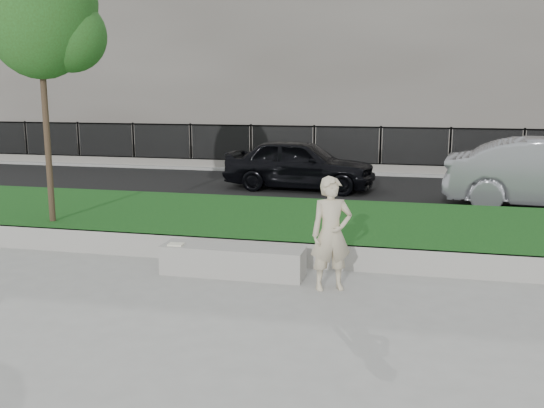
% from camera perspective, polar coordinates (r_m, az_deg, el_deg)
% --- Properties ---
extents(ground, '(90.00, 90.00, 0.00)m').
position_cam_1_polar(ground, '(9.01, -4.89, -7.37)').
color(ground, gray).
rests_on(ground, ground).
extents(grass_bank, '(34.00, 4.00, 0.40)m').
position_cam_1_polar(grass_bank, '(11.75, -0.35, -2.02)').
color(grass_bank, black).
rests_on(grass_bank, ground).
extents(grass_kerb, '(34.00, 0.08, 0.40)m').
position_cam_1_polar(grass_kerb, '(9.91, -3.04, -4.46)').
color(grass_kerb, gray).
rests_on(grass_kerb, ground).
extents(street, '(34.00, 7.00, 0.04)m').
position_cam_1_polar(street, '(17.08, 4.01, 1.37)').
color(street, black).
rests_on(street, ground).
extents(far_pavement, '(34.00, 3.00, 0.12)m').
position_cam_1_polar(far_pavement, '(21.48, 5.97, 3.38)').
color(far_pavement, gray).
rests_on(far_pavement, ground).
extents(iron_fence, '(32.00, 0.30, 1.50)m').
position_cam_1_polar(iron_fence, '(20.44, 5.63, 4.38)').
color(iron_fence, slate).
rests_on(iron_fence, far_pavement).
extents(building_facade, '(34.00, 10.00, 10.00)m').
position_cam_1_polar(building_facade, '(28.34, 8.07, 15.12)').
color(building_facade, '#5E5852').
rests_on(building_facade, ground).
extents(stone_bench, '(2.19, 0.55, 0.45)m').
position_cam_1_polar(stone_bench, '(9.29, -3.72, -5.35)').
color(stone_bench, gray).
rests_on(stone_bench, ground).
extents(man, '(0.69, 0.59, 1.61)m').
position_cam_1_polar(man, '(8.52, 5.60, -2.81)').
color(man, beige).
rests_on(man, ground).
extents(book, '(0.23, 0.17, 0.03)m').
position_cam_1_polar(book, '(9.40, -9.03, -3.78)').
color(book, white).
rests_on(book, stone_bench).
extents(young_tree, '(2.13, 2.04, 5.21)m').
position_cam_1_polar(young_tree, '(11.75, -20.75, 16.88)').
color(young_tree, '#38281C').
rests_on(young_tree, grass_bank).
extents(car_dark, '(4.29, 2.00, 1.42)m').
position_cam_1_polar(car_dark, '(16.86, 2.64, 3.78)').
color(car_dark, black).
rests_on(car_dark, street).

